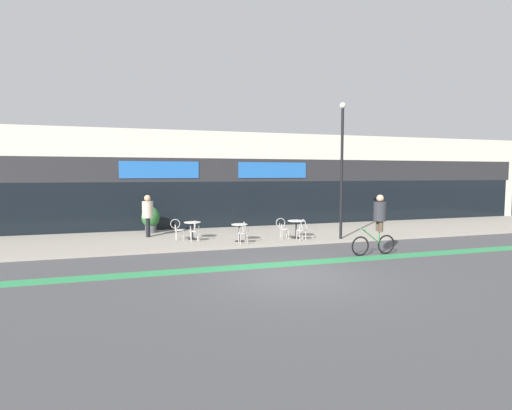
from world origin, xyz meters
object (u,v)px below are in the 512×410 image
Objects in this scene: bistro_table_1 at (239,229)px; cafe_chair_2_near at (302,228)px; cafe_chair_2_side at (283,227)px; cafe_chair_0_side at (178,228)px; planter_pot at (151,219)px; cafe_chair_1_near at (243,231)px; lamp_post at (342,162)px; pedestrian_near_end at (148,212)px; cafe_chair_0_near at (194,229)px; cyclist_0 at (378,220)px; bistro_table_2 at (296,226)px; bistro_table_0 at (192,227)px.

cafe_chair_2_near reaches higher than bistro_table_1.
cafe_chair_2_near is 1.00× the size of cafe_chair_2_side.
planter_pot reaches higher than cafe_chair_0_side.
cafe_chair_0_side and cafe_chair_1_near have the same top height.
pedestrian_near_end is (-7.94, 3.02, -2.20)m from lamp_post.
cafe_chair_0_near is 0.42× the size of cyclist_0.
bistro_table_1 is 2.65m from cafe_chair_0_side.
pedestrian_near_end reaches higher than cafe_chair_2_side.
cyclist_0 is (1.64, -3.00, 0.62)m from cafe_chair_2_near.
cafe_chair_0_near is 1.00× the size of cafe_chair_0_side.
cyclist_0 is at bearing -65.54° from bistro_table_2.
bistro_table_0 is 2.48m from cafe_chair_1_near.
cafe_chair_0_side and cafe_chair_2_near have the same top height.
cafe_chair_1_near and cafe_chair_2_near have the same top height.
cyclist_0 is (4.24, -2.90, 0.62)m from cafe_chair_1_near.
bistro_table_1 is at bearing -22.86° from cafe_chair_0_side.
cafe_chair_0_side is 8.12m from cyclist_0.
cafe_chair_2_side reaches higher than bistro_table_0.
cafe_chair_1_near is 2.60m from cafe_chair_2_near.
planter_pot reaches higher than cafe_chair_0_near.
cafe_chair_1_near is 1.00× the size of cafe_chair_2_near.
bistro_table_2 is 0.41× the size of pedestrian_near_end.
cafe_chair_1_near is (1.78, -1.73, -0.02)m from bistro_table_0.
cafe_chair_0_near reaches higher than bistro_table_0.
bistro_table_1 is 2.64m from cafe_chair_2_near.
bistro_table_1 is 5.54m from cyclist_0.
pedestrian_near_end is at bearing 159.46° from bistro_table_2.
bistro_table_2 is 0.86× the size of cafe_chair_0_near.
planter_pot is 9.25m from lamp_post.
pedestrian_near_end is at bearing 163.01° from cafe_chair_2_side.
planter_pot is (-5.99, 3.56, 0.12)m from bistro_table_2.
bistro_table_1 is 4.35m from pedestrian_near_end.
cafe_chair_0_near is at bearing 59.89° from cafe_chair_1_near.
cafe_chair_0_side is 0.48× the size of pedestrian_near_end.
cafe_chair_0_near is (-4.37, 0.37, -0.04)m from bistro_table_2.
bistro_table_0 is at bearing 148.27° from bistro_table_1.
bistro_table_2 is 4.39m from cafe_chair_0_near.
pedestrian_near_end is at bearing 145.95° from bistro_table_1.
bistro_table_1 is 5.22m from lamp_post.
lamp_post is at bearing -28.81° from planter_pot.
cafe_chair_0_side is at bearing -36.03° from cyclist_0.
cafe_chair_0_side is 2.97m from cafe_chair_1_near.
cafe_chair_1_near reaches higher than bistro_table_1.
bistro_table_0 is 4.67m from cafe_chair_2_near.
cyclist_0 reaches higher than bistro_table_0.
cafe_chair_0_side is at bearing 168.69° from bistro_table_2.
bistro_table_1 is 0.80× the size of cafe_chair_1_near.
cafe_chair_2_side is (-0.63, 0.63, 0.00)m from cafe_chair_2_near.
lamp_post is at bearing -12.40° from cafe_chair_0_side.
bistro_table_2 is at bearing -12.85° from bistro_table_0.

